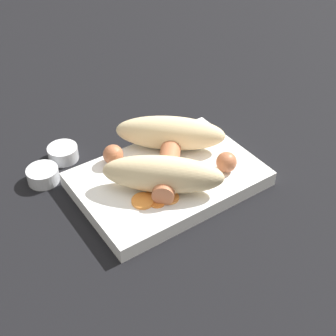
% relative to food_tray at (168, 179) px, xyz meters
% --- Properties ---
extents(ground_plane, '(3.00, 3.00, 0.00)m').
position_rel_food_tray_xyz_m(ground_plane, '(0.00, 0.00, -0.01)').
color(ground_plane, black).
extents(food_tray, '(0.28, 0.19, 0.02)m').
position_rel_food_tray_xyz_m(food_tray, '(0.00, 0.00, 0.00)').
color(food_tray, white).
rests_on(food_tray, ground_plane).
extents(bread_roll, '(0.23, 0.23, 0.06)m').
position_rel_food_tray_xyz_m(bread_roll, '(0.01, 0.01, 0.04)').
color(bread_roll, beige).
rests_on(bread_roll, food_tray).
extents(sausage, '(0.17, 0.15, 0.03)m').
position_rel_food_tray_xyz_m(sausage, '(0.01, 0.01, 0.03)').
color(sausage, '#B26642').
rests_on(sausage, food_tray).
extents(pickled_veggies, '(0.07, 0.06, 0.00)m').
position_rel_food_tray_xyz_m(pickled_veggies, '(-0.05, -0.04, 0.01)').
color(pickled_veggies, '#F99E4C').
rests_on(pickled_veggies, food_tray).
extents(condiment_cup_near, '(0.05, 0.05, 0.02)m').
position_rel_food_tray_xyz_m(condiment_cup_near, '(-0.11, 0.15, -0.00)').
color(condiment_cup_near, silver).
rests_on(condiment_cup_near, ground_plane).
extents(condiment_cup_far, '(0.05, 0.05, 0.02)m').
position_rel_food_tray_xyz_m(condiment_cup_far, '(-0.16, 0.12, -0.00)').
color(condiment_cup_far, silver).
rests_on(condiment_cup_far, ground_plane).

